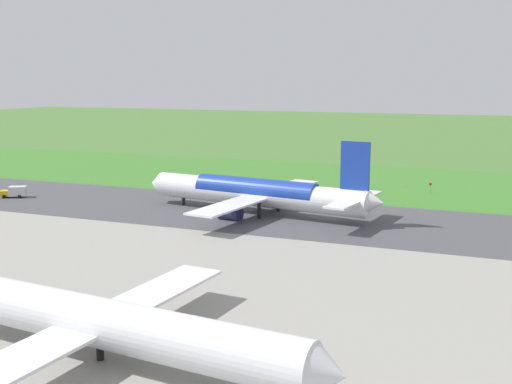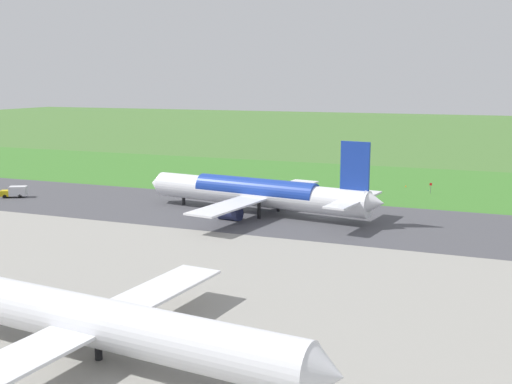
{
  "view_description": "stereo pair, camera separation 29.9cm",
  "coord_description": "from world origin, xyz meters",
  "px_view_note": "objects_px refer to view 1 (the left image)",
  "views": [
    {
      "loc": [
        -32.52,
        116.37,
        26.94
      ],
      "look_at": [
        13.7,
        0.0,
        4.5
      ],
      "focal_mm": 44.04,
      "sensor_mm": 36.0,
      "label": 1
    },
    {
      "loc": [
        -32.8,
        116.26,
        26.94
      ],
      "look_at": [
        13.7,
        0.0,
        4.5
      ],
      "focal_mm": 44.04,
      "sensor_mm": 36.0,
      "label": 2
    }
  ],
  "objects_px": {
    "airliner_parked_mid": "(96,321)",
    "traffic_cone_orange": "(405,186)",
    "airliner_main": "(258,193)",
    "no_stopping_sign": "(430,187)",
    "service_truck_fuel": "(15,192)"
  },
  "relations": [
    {
      "from": "airliner_parked_mid",
      "to": "service_truck_fuel",
      "type": "bearing_deg",
      "value": -42.98
    },
    {
      "from": "service_truck_fuel",
      "to": "airliner_main",
      "type": "bearing_deg",
      "value": -175.92
    },
    {
      "from": "airliner_main",
      "to": "airliner_parked_mid",
      "type": "height_order",
      "value": "airliner_main"
    },
    {
      "from": "service_truck_fuel",
      "to": "no_stopping_sign",
      "type": "bearing_deg",
      "value": -155.21
    },
    {
      "from": "airliner_parked_mid",
      "to": "traffic_cone_orange",
      "type": "height_order",
      "value": "airliner_parked_mid"
    },
    {
      "from": "airliner_main",
      "to": "no_stopping_sign",
      "type": "relative_size",
      "value": 20.84
    },
    {
      "from": "airliner_parked_mid",
      "to": "service_truck_fuel",
      "type": "relative_size",
      "value": 8.13
    },
    {
      "from": "airliner_main",
      "to": "airliner_parked_mid",
      "type": "xyz_separation_m",
      "value": [
        -10.31,
        68.64,
        -0.35
      ]
    },
    {
      "from": "no_stopping_sign",
      "to": "airliner_parked_mid",
      "type": "bearing_deg",
      "value": 79.42
    },
    {
      "from": "service_truck_fuel",
      "to": "no_stopping_sign",
      "type": "xyz_separation_m",
      "value": [
        -88.87,
        -41.04,
        0.14
      ]
    },
    {
      "from": "traffic_cone_orange",
      "to": "airliner_main",
      "type": "bearing_deg",
      "value": 62.29
    },
    {
      "from": "airliner_parked_mid",
      "to": "traffic_cone_orange",
      "type": "relative_size",
      "value": 91.3
    },
    {
      "from": "service_truck_fuel",
      "to": "traffic_cone_orange",
      "type": "xyz_separation_m",
      "value": [
        -81.96,
        -48.21,
        -1.13
      ]
    },
    {
      "from": "airliner_main",
      "to": "no_stopping_sign",
      "type": "distance_m",
      "value": 47.61
    },
    {
      "from": "service_truck_fuel",
      "to": "traffic_cone_orange",
      "type": "height_order",
      "value": "service_truck_fuel"
    }
  ]
}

